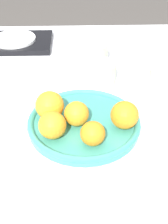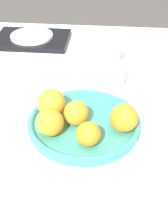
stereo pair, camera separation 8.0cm
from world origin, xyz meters
The scene contains 12 objects.
ground_plane centered at (0.00, 0.00, 0.00)m, with size 12.00×12.00×0.00m, color #4C4742.
table centered at (0.00, 0.00, 0.38)m, with size 1.10×0.91×0.76m.
fruit_platter centered at (0.03, -0.27, 0.78)m, with size 0.30×0.30×0.03m.
orange_0 centered at (-0.05, -0.32, 0.82)m, with size 0.07×0.07×0.07m.
orange_1 centered at (-0.06, -0.24, 0.82)m, with size 0.08×0.08×0.08m.
orange_2 centered at (0.05, -0.35, 0.81)m, with size 0.06×0.06×0.06m.
orange_3 centered at (0.01, -0.27, 0.82)m, with size 0.06×0.06×0.06m.
orange_4 centered at (0.13, -0.29, 0.82)m, with size 0.07×0.07×0.07m.
serving_tray centered at (-0.23, 0.26, 0.77)m, with size 0.29×0.20×0.02m.
side_plate centered at (-0.23, 0.26, 0.79)m, with size 0.17×0.17×0.01m.
cup_2 centered at (0.08, 0.10, 0.80)m, with size 0.09×0.09×0.07m.
cup_3 centered at (0.09, -0.04, 0.80)m, with size 0.08×0.08×0.07m.
Camera 2 is at (0.09, -0.90, 1.29)m, focal length 50.00 mm.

